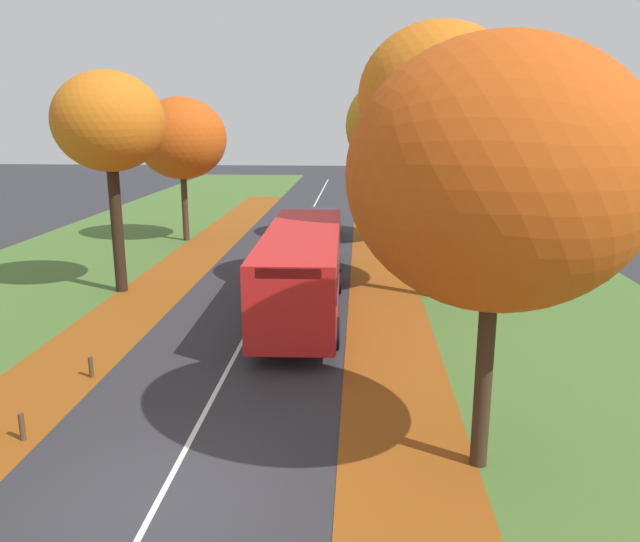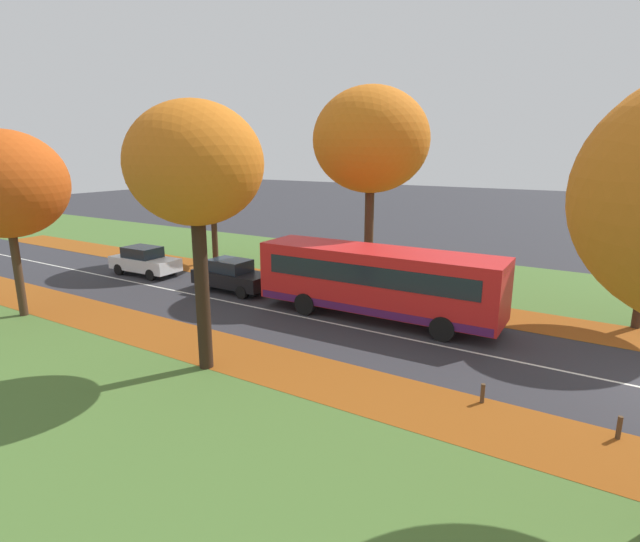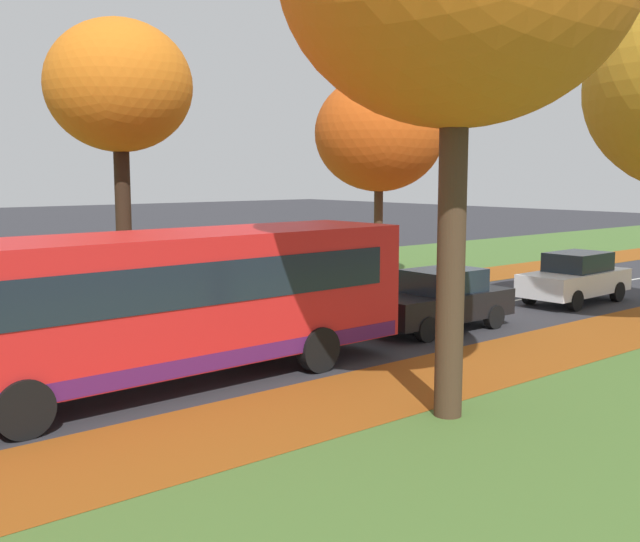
# 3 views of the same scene
# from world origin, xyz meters

# --- Properties ---
(grass_verge_left) EXTENTS (12.00, 90.00, 0.01)m
(grass_verge_left) POSITION_xyz_m (-9.20, 20.00, 0.00)
(grass_verge_left) COLOR #476B2D
(grass_verge_left) RESTS_ON ground
(leaf_litter_left) EXTENTS (2.80, 60.00, 0.00)m
(leaf_litter_left) POSITION_xyz_m (-4.60, 14.00, 0.01)
(leaf_litter_left) COLOR #8C4714
(leaf_litter_left) RESTS_ON grass_verge_left
(leaf_litter_right) EXTENTS (2.80, 60.00, 0.00)m
(leaf_litter_right) POSITION_xyz_m (4.60, 14.00, 0.01)
(leaf_litter_right) COLOR #8C4714
(leaf_litter_right) RESTS_ON grass_verge_right
(road_centre_line) EXTENTS (0.12, 80.00, 0.01)m
(road_centre_line) POSITION_xyz_m (0.00, 20.00, 0.00)
(road_centre_line) COLOR silver
(road_centre_line) RESTS_ON ground
(tree_left_near) EXTENTS (4.16, 4.16, 8.48)m
(tree_left_near) POSITION_xyz_m (-5.88, 13.60, 6.54)
(tree_left_near) COLOR black
(tree_left_near) RESTS_ON ground
(tree_left_mid) EXTENTS (4.89, 4.89, 7.84)m
(tree_left_mid) POSITION_xyz_m (-6.17, 24.16, 5.62)
(tree_left_mid) COLOR #422D1E
(tree_left_mid) RESTS_ON ground
(bus) EXTENTS (2.83, 10.45, 2.98)m
(bus) POSITION_xyz_m (1.62, 10.96, 1.70)
(bus) COLOR red
(bus) RESTS_ON ground
(car_black_lead) EXTENTS (1.85, 4.23, 1.62)m
(car_black_lead) POSITION_xyz_m (1.53, 19.03, 0.81)
(car_black_lead) COLOR black
(car_black_lead) RESTS_ON ground
(car_white_following) EXTENTS (1.89, 4.25, 1.62)m
(car_white_following) POSITION_xyz_m (1.46, 25.58, 0.81)
(car_white_following) COLOR silver
(car_white_following) RESTS_ON ground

